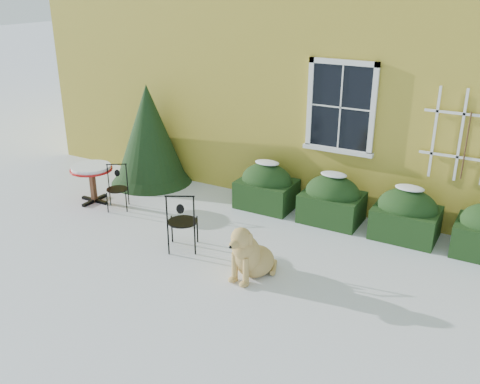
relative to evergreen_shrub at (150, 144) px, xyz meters
The scene contains 8 objects.
ground 4.06m from the evergreen_shrub, 39.95° to the right, with size 80.00×80.00×0.00m, color white.
house 5.89m from the evergreen_shrub, 55.57° to the left, with size 12.40×8.40×6.40m.
hedge_row 4.72m from the evergreen_shrub, ahead, with size 4.95×0.80×0.91m.
evergreen_shrub is the anchor object (origin of this frame).
bistro_table 1.49m from the evergreen_shrub, 100.83° to the right, with size 0.80×0.80×0.74m.
patio_chair_near 3.25m from the evergreen_shrub, 42.94° to the right, with size 0.60×0.60×1.00m.
patio_chair_far 1.53m from the evergreen_shrub, 76.79° to the right, with size 0.51×0.51×0.83m.
dog 4.45m from the evergreen_shrub, 33.30° to the right, with size 0.64×0.95×0.88m.
Camera 1 is at (3.88, -5.85, 4.07)m, focal length 40.00 mm.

